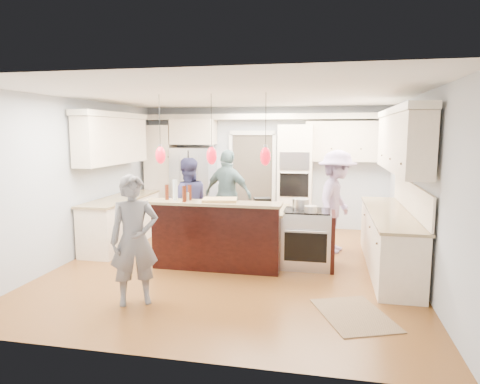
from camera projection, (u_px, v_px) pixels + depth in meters
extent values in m
plane|color=brown|center=(236.00, 264.00, 6.98)|extent=(6.00, 6.00, 0.00)
cube|color=#B2BCC6|center=(263.00, 167.00, 9.71)|extent=(5.50, 0.04, 2.70)
cube|color=#B2BCC6|center=(166.00, 220.00, 3.89)|extent=(5.50, 0.04, 2.70)
cube|color=#B2BCC6|center=(79.00, 179.00, 7.34)|extent=(0.04, 6.00, 2.70)
cube|color=#B2BCC6|center=(419.00, 187.00, 6.25)|extent=(0.04, 6.00, 2.70)
cube|color=white|center=(235.00, 96.00, 6.61)|extent=(5.50, 6.00, 0.04)
cube|color=#B7B7BC|center=(194.00, 187.00, 9.73)|extent=(0.90, 0.70, 1.80)
cube|color=#FCEACD|center=(295.00, 178.00, 9.26)|extent=(0.72, 0.64, 2.30)
cube|color=black|center=(294.00, 161.00, 8.89)|extent=(0.60, 0.02, 0.35)
cube|color=black|center=(294.00, 185.00, 8.96)|extent=(0.60, 0.02, 0.50)
cylinder|color=#B7B7BC|center=(294.00, 173.00, 8.89)|extent=(0.55, 0.02, 0.02)
cube|color=#FCEACD|center=(161.00, 175.00, 9.91)|extent=(0.60, 0.58, 2.30)
cube|color=#FCEACD|center=(194.00, 132.00, 9.61)|extent=(0.95, 0.58, 0.55)
cube|color=#FCEACD|center=(346.00, 141.00, 9.09)|extent=(1.70, 0.35, 0.85)
cube|color=beige|center=(262.00, 117.00, 9.35)|extent=(5.30, 0.38, 0.12)
cube|color=#4C443A|center=(252.00, 180.00, 9.79)|extent=(0.90, 0.06, 2.10)
cube|color=white|center=(252.00, 133.00, 9.60)|extent=(1.04, 0.06, 0.10)
cube|color=#FCEACD|center=(388.00, 241.00, 6.74)|extent=(0.60, 3.00, 0.88)
cube|color=tan|center=(390.00, 213.00, 6.67)|extent=(0.64, 3.05, 0.04)
cube|color=#FCEACD|center=(401.00, 143.00, 6.50)|extent=(0.35, 3.00, 0.85)
cube|color=beige|center=(402.00, 111.00, 6.43)|extent=(0.37, 3.10, 0.10)
cube|color=#FCEACD|center=(122.00, 222.00, 8.18)|extent=(0.60, 2.20, 0.88)
cube|color=tan|center=(121.00, 198.00, 8.11)|extent=(0.64, 2.25, 0.04)
cube|color=#FCEACD|center=(113.00, 141.00, 7.99)|extent=(0.35, 2.20, 0.85)
cube|color=beige|center=(112.00, 115.00, 7.92)|extent=(0.37, 2.30, 0.10)
cube|color=black|center=(223.00, 235.00, 7.12)|extent=(2.00, 1.00, 0.88)
cube|color=tan|center=(223.00, 208.00, 7.05)|extent=(2.10, 1.10, 0.04)
cube|color=black|center=(214.00, 238.00, 6.56)|extent=(2.00, 0.12, 1.08)
cube|color=tan|center=(211.00, 203.00, 6.35)|extent=(2.10, 0.42, 0.04)
cube|color=black|center=(262.00, 202.00, 7.11)|extent=(0.32, 0.29, 0.14)
cube|color=#B7B7BC|center=(307.00, 239.00, 6.84)|extent=(0.76, 0.66, 0.90)
cube|color=black|center=(305.00, 247.00, 6.52)|extent=(0.65, 0.01, 0.45)
cube|color=black|center=(307.00, 211.00, 6.78)|extent=(0.72, 0.59, 0.02)
cube|color=black|center=(333.00, 241.00, 6.76)|extent=(0.06, 0.71, 0.88)
cylinder|color=black|center=(160.00, 120.00, 6.37)|extent=(0.01, 0.01, 0.75)
ellipsoid|color=red|center=(160.00, 155.00, 6.45)|extent=(0.15, 0.15, 0.26)
cylinder|color=black|center=(211.00, 120.00, 6.22)|extent=(0.01, 0.01, 0.75)
ellipsoid|color=red|center=(212.00, 156.00, 6.29)|extent=(0.15, 0.15, 0.26)
cylinder|color=black|center=(266.00, 119.00, 6.06)|extent=(0.01, 0.01, 0.75)
ellipsoid|color=red|center=(265.00, 156.00, 6.13)|extent=(0.15, 0.15, 0.26)
imported|color=slate|center=(134.00, 240.00, 5.30)|extent=(0.71, 0.64, 1.63)
imported|color=#28294E|center=(187.00, 203.00, 7.91)|extent=(1.00, 0.90, 1.68)
imported|color=slate|center=(228.00, 195.00, 8.51)|extent=(1.15, 0.78, 1.81)
imported|color=#9984B2|center=(336.00, 201.00, 7.63)|extent=(0.98, 1.33, 1.83)
cube|color=olive|center=(354.00, 315.00, 5.04)|extent=(1.07, 1.26, 0.01)
cylinder|color=silver|center=(175.00, 190.00, 6.49)|extent=(0.10, 0.10, 0.31)
cylinder|color=#4F1D0E|center=(167.00, 192.00, 6.53)|extent=(0.07, 0.07, 0.23)
cylinder|color=#4F1D0E|center=(184.00, 194.00, 6.30)|extent=(0.08, 0.08, 0.24)
cylinder|color=#4F1D0E|center=(190.00, 193.00, 6.48)|extent=(0.06, 0.06, 0.23)
cylinder|color=#B7B7BC|center=(187.00, 197.00, 6.44)|extent=(0.08, 0.08, 0.12)
cube|color=tan|center=(220.00, 200.00, 6.40)|extent=(0.56, 0.44, 0.04)
cylinder|color=#B7B7BC|center=(301.00, 204.00, 6.91)|extent=(0.27, 0.27, 0.16)
cylinder|color=#B7B7BC|center=(311.00, 209.00, 6.58)|extent=(0.20, 0.20, 0.10)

